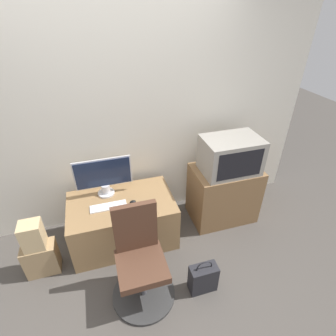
# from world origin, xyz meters

# --- Properties ---
(ground_plane) EXTENTS (12.00, 12.00, 0.00)m
(ground_plane) POSITION_xyz_m (0.00, 0.00, 0.00)
(ground_plane) COLOR #4C4742
(wall_back) EXTENTS (4.40, 0.05, 2.60)m
(wall_back) POSITION_xyz_m (0.00, 1.32, 1.30)
(wall_back) COLOR silver
(wall_back) RESTS_ON ground_plane
(desk) EXTENTS (1.09, 0.66, 0.54)m
(desk) POSITION_xyz_m (-0.09, 0.87, 0.27)
(desk) COLOR #937047
(desk) RESTS_ON ground_plane
(side_stand) EXTENTS (0.76, 0.50, 0.69)m
(side_stand) POSITION_xyz_m (1.12, 0.90, 0.35)
(side_stand) COLOR olive
(side_stand) RESTS_ON ground_plane
(main_monitor) EXTENTS (0.58, 0.18, 0.43)m
(main_monitor) POSITION_xyz_m (-0.22, 1.05, 0.76)
(main_monitor) COLOR silver
(main_monitor) RESTS_ON desk
(keyboard) EXTENTS (0.36, 0.11, 0.01)m
(keyboard) POSITION_xyz_m (-0.22, 0.82, 0.54)
(keyboard) COLOR white
(keyboard) RESTS_ON desk
(mouse) EXTENTS (0.06, 0.04, 0.03)m
(mouse) POSITION_xyz_m (0.03, 0.82, 0.55)
(mouse) COLOR black
(mouse) RESTS_ON desk
(crt_tv) EXTENTS (0.61, 0.42, 0.40)m
(crt_tv) POSITION_xyz_m (1.13, 0.87, 0.89)
(crt_tv) COLOR gray
(crt_tv) RESTS_ON side_stand
(office_chair) EXTENTS (0.57, 0.57, 0.94)m
(office_chair) POSITION_xyz_m (-0.03, 0.18, 0.37)
(office_chair) COLOR #333333
(office_chair) RESTS_ON ground_plane
(cardboard_box_lower) EXTENTS (0.31, 0.18, 0.35)m
(cardboard_box_lower) POSITION_xyz_m (-0.93, 0.68, 0.17)
(cardboard_box_lower) COLOR #A3845B
(cardboard_box_lower) RESTS_ON ground_plane
(cardboard_box_upper) EXTENTS (0.19, 0.17, 0.29)m
(cardboard_box_upper) POSITION_xyz_m (-0.93, 0.68, 0.49)
(cardboard_box_upper) COLOR #D1B27F
(cardboard_box_upper) RESTS_ON cardboard_box_lower
(handbag) EXTENTS (0.25, 0.13, 0.39)m
(handbag) POSITION_xyz_m (0.51, 0.04, 0.15)
(handbag) COLOR #232328
(handbag) RESTS_ON ground_plane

